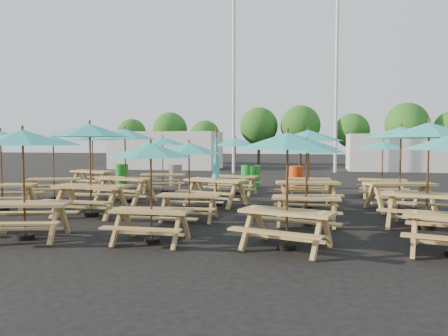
% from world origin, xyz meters
% --- Properties ---
extents(ground, '(120.00, 120.00, 0.00)m').
position_xyz_m(ground, '(0.00, 0.00, 0.00)').
color(ground, black).
rests_on(ground, ground).
extents(picnic_unit_1, '(2.56, 2.56, 2.39)m').
position_xyz_m(picnic_unit_1, '(-5.79, -2.73, 2.06)').
color(picnic_unit_1, '#AB7D4C').
rests_on(picnic_unit_1, ground).
extents(picnic_unit_2, '(2.49, 2.49, 2.26)m').
position_xyz_m(picnic_unit_2, '(-5.79, -0.13, 1.95)').
color(picnic_unit_2, '#AB7D4C').
rests_on(picnic_unit_2, ground).
extents(picnic_unit_3, '(2.68, 2.68, 2.47)m').
position_xyz_m(picnic_unit_3, '(-5.94, 2.89, 2.13)').
color(picnic_unit_3, '#AB7D4C').
rests_on(picnic_unit_3, ground).
extents(picnic_unit_4, '(2.47, 2.47, 2.32)m').
position_xyz_m(picnic_unit_4, '(-2.71, -5.88, 2.00)').
color(picnic_unit_4, '#AB7D4C').
rests_on(picnic_unit_4, ground).
extents(picnic_unit_5, '(2.30, 2.30, 2.56)m').
position_xyz_m(picnic_unit_5, '(-2.78, -3.00, 2.21)').
color(picnic_unit_5, '#AB7D4C').
rests_on(picnic_unit_5, ground).
extents(picnic_unit_6, '(2.59, 2.59, 2.51)m').
position_xyz_m(picnic_unit_6, '(-3.04, -0.21, 2.16)').
color(picnic_unit_6, '#AB7D4C').
rests_on(picnic_unit_6, ground).
extents(picnic_unit_7, '(2.38, 2.38, 2.26)m').
position_xyz_m(picnic_unit_7, '(-2.75, 2.66, 1.94)').
color(picnic_unit_7, '#AB7D4C').
rests_on(picnic_unit_7, ground).
extents(picnic_unit_8, '(1.80, 1.80, 2.04)m').
position_xyz_m(picnic_unit_8, '(0.01, -5.65, 1.76)').
color(picnic_unit_8, '#AB7D4C').
rests_on(picnic_unit_8, ground).
extents(picnic_unit_9, '(1.87, 1.87, 2.04)m').
position_xyz_m(picnic_unit_9, '(0.04, -3.05, 1.76)').
color(picnic_unit_9, '#AB7D4C').
rests_on(picnic_unit_9, ground).
extents(picnic_unit_10, '(2.40, 2.23, 2.53)m').
position_xyz_m(picnic_unit_10, '(0.12, -0.30, 1.04)').
color(picnic_unit_10, '#AB7D4C').
rests_on(picnic_unit_10, ground).
extents(picnic_unit_11, '(2.10, 2.10, 2.20)m').
position_xyz_m(picnic_unit_11, '(0.20, 2.71, 1.90)').
color(picnic_unit_11, '#AB7D4C').
rests_on(picnic_unit_11, ground).
extents(picnic_unit_12, '(2.43, 2.43, 2.24)m').
position_xyz_m(picnic_unit_12, '(2.73, -5.61, 1.93)').
color(picnic_unit_12, '#AB7D4C').
rests_on(picnic_unit_12, ground).
extents(picnic_unit_13, '(1.88, 1.88, 2.10)m').
position_xyz_m(picnic_unit_13, '(3.03, -3.06, 1.81)').
color(picnic_unit_13, '#AB7D4C').
rests_on(picnic_unit_13, ground).
extents(picnic_unit_14, '(2.43, 2.43, 2.44)m').
position_xyz_m(picnic_unit_14, '(3.00, -0.23, 2.10)').
color(picnic_unit_14, '#AB7D4C').
rests_on(picnic_unit_14, ground).
extents(picnic_unit_15, '(1.93, 1.93, 2.06)m').
position_xyz_m(picnic_unit_15, '(2.99, 2.64, 1.78)').
color(picnic_unit_15, '#AB7D4C').
rests_on(picnic_unit_15, ground).
extents(picnic_unit_17, '(2.73, 2.73, 2.52)m').
position_xyz_m(picnic_unit_17, '(5.81, -3.00, 2.17)').
color(picnic_unit_17, '#AB7D4C').
rests_on(picnic_unit_17, ground).
extents(picnic_unit_18, '(2.68, 2.68, 2.51)m').
position_xyz_m(picnic_unit_18, '(5.68, -0.29, 2.16)').
color(picnic_unit_18, '#AB7D4C').
rests_on(picnic_unit_18, ground).
extents(picnic_unit_19, '(1.83, 1.83, 2.09)m').
position_xyz_m(picnic_unit_19, '(5.60, 2.67, 1.80)').
color(picnic_unit_19, '#AB7D4C').
rests_on(picnic_unit_19, ground).
extents(waste_bin_0, '(0.61, 0.61, 0.98)m').
position_xyz_m(waste_bin_0, '(-5.86, 5.49, 0.49)').
color(waste_bin_0, '#198B23').
rests_on(waste_bin_0, ground).
extents(waste_bin_1, '(0.61, 0.61, 0.98)m').
position_xyz_m(waste_bin_1, '(-3.22, 5.68, 0.49)').
color(waste_bin_1, gray).
rests_on(waste_bin_1, ground).
extents(waste_bin_2, '(0.61, 0.61, 0.98)m').
position_xyz_m(waste_bin_2, '(0.25, 5.52, 0.49)').
color(waste_bin_2, '#198B23').
rests_on(waste_bin_2, ground).
extents(waste_bin_3, '(0.61, 0.61, 0.98)m').
position_xyz_m(waste_bin_3, '(0.49, 5.53, 0.49)').
color(waste_bin_3, '#198B23').
rests_on(waste_bin_3, ground).
extents(waste_bin_4, '(0.61, 0.61, 0.98)m').
position_xyz_m(waste_bin_4, '(2.40, 5.36, 0.49)').
color(waste_bin_4, '#CE3F0C').
rests_on(waste_bin_4, ground).
extents(mast_0, '(0.20, 0.20, 12.00)m').
position_xyz_m(mast_0, '(-2.00, 14.00, 6.00)').
color(mast_0, silver).
rests_on(mast_0, ground).
extents(mast_1, '(0.20, 0.20, 12.00)m').
position_xyz_m(mast_1, '(4.50, 16.00, 6.00)').
color(mast_1, silver).
rests_on(mast_1, ground).
extents(event_tent_0, '(8.00, 4.00, 2.80)m').
position_xyz_m(event_tent_0, '(-8.00, 18.00, 1.40)').
color(event_tent_0, silver).
rests_on(event_tent_0, ground).
extents(event_tent_1, '(7.00, 4.00, 2.60)m').
position_xyz_m(event_tent_1, '(9.00, 19.00, 1.30)').
color(event_tent_1, silver).
rests_on(event_tent_1, ground).
extents(tree_0, '(2.80, 2.80, 4.24)m').
position_xyz_m(tree_0, '(-14.07, 25.25, 2.83)').
color(tree_0, '#382314').
rests_on(tree_0, ground).
extents(tree_1, '(3.11, 3.11, 4.72)m').
position_xyz_m(tree_1, '(-9.74, 23.90, 3.15)').
color(tree_1, '#382314').
rests_on(tree_1, ground).
extents(tree_2, '(2.59, 2.59, 3.93)m').
position_xyz_m(tree_2, '(-6.39, 23.65, 2.62)').
color(tree_2, '#382314').
rests_on(tree_2, ground).
extents(tree_3, '(3.36, 3.36, 5.09)m').
position_xyz_m(tree_3, '(-1.75, 24.72, 3.41)').
color(tree_3, '#382314').
rests_on(tree_3, ground).
extents(tree_4, '(3.41, 3.41, 5.17)m').
position_xyz_m(tree_4, '(1.90, 24.26, 3.46)').
color(tree_4, '#382314').
rests_on(tree_4, ground).
extents(tree_5, '(2.94, 2.94, 4.45)m').
position_xyz_m(tree_5, '(6.22, 24.67, 2.97)').
color(tree_5, '#382314').
rests_on(tree_5, ground).
extents(tree_6, '(3.38, 3.38, 5.13)m').
position_xyz_m(tree_6, '(10.23, 22.90, 3.43)').
color(tree_6, '#382314').
rests_on(tree_6, ground).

